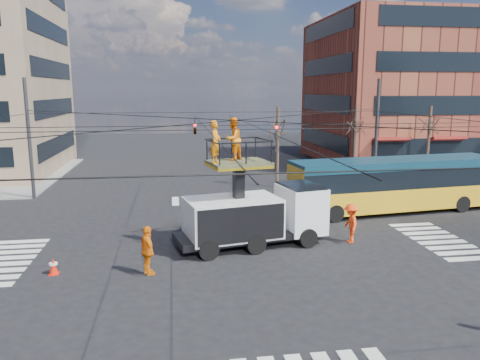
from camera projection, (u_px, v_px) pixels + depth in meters
name	position (u px, v px, depth m)	size (l,w,h in m)	color
ground	(235.00, 250.00, 21.41)	(120.00, 120.00, 0.00)	black
sidewalk_ne	(423.00, 166.00, 44.78)	(18.00, 18.00, 0.12)	slate
crosswalks	(235.00, 250.00, 21.41)	(22.40, 22.40, 0.02)	silver
building_ne	(421.00, 92.00, 46.50)	(20.06, 16.06, 14.00)	maroon
overhead_network	(232.00, 156.00, 20.98)	(24.24, 24.24, 8.00)	#2D2D30
tree_a	(278.00, 126.00, 34.36)	(2.00, 2.00, 6.00)	#382B21
tree_b	(356.00, 125.00, 35.21)	(2.00, 2.00, 6.00)	#382B21
tree_c	(430.00, 124.00, 36.06)	(2.00, 2.00, 6.00)	#382B21
utility_truck	(254.00, 204.00, 21.72)	(7.32, 3.78, 5.99)	black
city_bus	(395.00, 183.00, 27.84)	(13.09, 4.16, 3.20)	gold
traffic_cone	(53.00, 266.00, 18.52)	(0.36, 0.36, 0.67)	red
worker_ground	(148.00, 251.00, 18.37)	(1.17, 0.49, 1.99)	orange
flagger	(350.00, 223.00, 22.28)	(1.22, 0.70, 1.89)	#F83B0F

